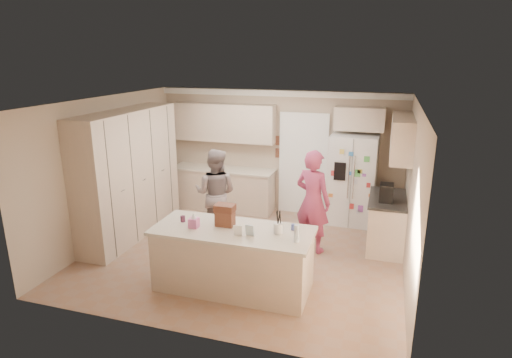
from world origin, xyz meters
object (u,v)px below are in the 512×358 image
(island_base, at_px, (233,260))
(tissue_box, at_px, (194,223))
(utensil_crock, at_px, (278,228))
(teen_girl, at_px, (313,201))
(teen_boy, at_px, (216,193))
(dollhouse_body, at_px, (225,218))
(coffee_maker, at_px, (386,193))
(refrigerator, at_px, (352,180))

(island_base, xyz_separation_m, tissue_box, (-0.55, -0.10, 0.56))
(utensil_crock, height_order, teen_girl, teen_girl)
(teen_girl, bearing_deg, teen_boy, 19.14)
(island_base, bearing_deg, teen_boy, 119.49)
(teen_girl, bearing_deg, utensil_crock, 103.99)
(island_base, height_order, tissue_box, tissue_box)
(dollhouse_body, height_order, teen_boy, teen_boy)
(island_base, relative_size, utensil_crock, 14.67)
(coffee_maker, relative_size, utensil_crock, 2.00)
(dollhouse_body, xyz_separation_m, teen_boy, (-0.80, 1.59, -0.20))
(teen_boy, bearing_deg, refrigerator, -152.06)
(coffee_maker, xyz_separation_m, teen_boy, (-3.00, -0.21, -0.24))
(island_base, relative_size, teen_boy, 1.32)
(refrigerator, xyz_separation_m, island_base, (-1.40, -3.11, -0.46))
(tissue_box, xyz_separation_m, teen_boy, (-0.40, 1.79, -0.16))
(refrigerator, xyz_separation_m, teen_girl, (-0.53, -1.51, -0.00))
(refrigerator, bearing_deg, coffee_maker, -59.61)
(teen_boy, bearing_deg, dollhouse_body, 113.70)
(island_base, xyz_separation_m, teen_girl, (0.86, 1.60, 0.46))
(utensil_crock, relative_size, teen_boy, 0.09)
(refrigerator, xyz_separation_m, tissue_box, (-1.95, -3.21, 0.10))
(island_base, xyz_separation_m, utensil_crock, (0.65, 0.05, 0.56))
(teen_boy, relative_size, teen_girl, 0.93)
(teen_boy, bearing_deg, teen_girl, 174.11)
(tissue_box, height_order, teen_boy, teen_boy)
(coffee_maker, height_order, island_base, coffee_maker)
(dollhouse_body, bearing_deg, island_base, -33.69)
(coffee_maker, bearing_deg, island_base, -137.17)
(island_base, relative_size, dollhouse_body, 8.46)
(island_base, relative_size, tissue_box, 15.71)
(coffee_maker, distance_m, utensil_crock, 2.32)
(island_base, distance_m, teen_girl, 1.88)
(utensil_crock, height_order, tissue_box, utensil_crock)
(dollhouse_body, distance_m, teen_girl, 1.82)
(coffee_maker, distance_m, island_base, 2.87)
(dollhouse_body, bearing_deg, teen_girl, 55.96)
(island_base, distance_m, teen_boy, 1.98)
(refrigerator, bearing_deg, teen_girl, -107.44)
(utensil_crock, distance_m, teen_boy, 2.30)
(coffee_maker, distance_m, dollhouse_body, 2.84)
(refrigerator, xyz_separation_m, coffee_maker, (0.65, -1.21, 0.17))
(tissue_box, xyz_separation_m, teen_girl, (1.41, 1.70, -0.10))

